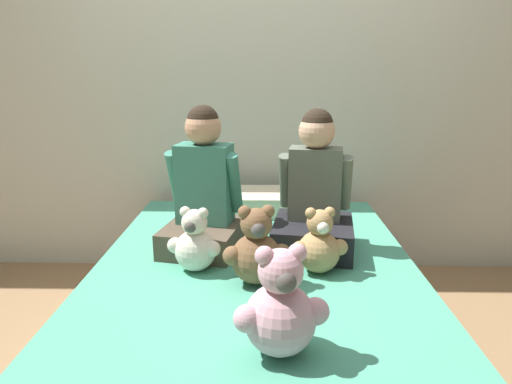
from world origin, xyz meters
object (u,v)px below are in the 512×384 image
teddy_bear_between_children (256,251)px  pillow_at_headboard (258,201)px  teddy_bear_held_by_left_child (195,244)px  teddy_bear_held_by_right_child (319,245)px  bed (255,323)px  teddy_bear_at_foot_of_bed (280,309)px  child_on_right (314,199)px  child_on_left (204,193)px

teddy_bear_between_children → pillow_at_headboard: size_ratio=0.53×
teddy_bear_held_by_left_child → teddy_bear_held_by_right_child: 0.49m
bed → teddy_bear_held_by_left_child: bearing=176.0°
teddy_bear_at_foot_of_bed → pillow_at_headboard: bearing=80.9°
teddy_bear_held_by_right_child → pillow_at_headboard: 0.84m
teddy_bear_between_children → teddy_bear_at_foot_of_bed: teddy_bear_at_foot_of_bed is taller
teddy_bear_held_by_right_child → pillow_at_headboard: (-0.25, 0.80, -0.06)m
child_on_right → teddy_bear_between_children: (-0.25, -0.35, -0.10)m
child_on_right → teddy_bear_held_by_left_child: size_ratio=2.37×
teddy_bear_held_by_left_child → teddy_bear_at_foot_of_bed: bearing=-47.0°
child_on_left → teddy_bear_held_by_right_child: (0.48, -0.25, -0.14)m
pillow_at_headboard → teddy_bear_between_children: bearing=-89.6°
child_on_left → teddy_bear_held_by_left_child: size_ratio=2.42×
teddy_bear_held_by_left_child → teddy_bear_at_foot_of_bed: (0.32, -0.55, 0.03)m
bed → pillow_at_headboard: 0.86m
child_on_left → teddy_bear_held_by_left_child: 0.29m
child_on_left → teddy_bear_held_by_left_child: bearing=-80.7°
pillow_at_headboard → teddy_bear_held_by_right_child: bearing=-72.6°
child_on_right → teddy_bear_at_foot_of_bed: size_ratio=1.91×
child_on_left → bed: bearing=-37.9°
teddy_bear_at_foot_of_bed → child_on_left: bearing=99.0°
teddy_bear_held_by_right_child → teddy_bear_between_children: 0.26m
child_on_left → child_on_right: 0.49m
child_on_left → pillow_at_headboard: 0.63m
child_on_right → teddy_bear_between_children: bearing=-117.0°
child_on_right → teddy_bear_held_by_right_child: (-0.00, -0.25, -0.12)m
child_on_left → teddy_bear_held_by_right_child: bearing=-16.9°
child_on_right → pillow_at_headboard: (-0.26, 0.55, -0.18)m
child_on_right → teddy_bear_held_by_left_child: bearing=-145.4°
teddy_bear_held_by_left_child → pillow_at_headboard: (0.24, 0.79, -0.05)m
bed → teddy_bear_at_foot_of_bed: teddy_bear_at_foot_of_bed is taller
bed → child_on_left: (-0.23, 0.26, 0.48)m
teddy_bear_between_children → pillow_at_headboard: teddy_bear_between_children is taller
bed → teddy_bear_at_foot_of_bed: (0.08, -0.53, 0.36)m
teddy_bear_held_by_left_child → bed: bearing=8.7°
bed → teddy_bear_held_by_right_child: teddy_bear_held_by_right_child is taller
teddy_bear_between_children → teddy_bear_at_foot_of_bed: bearing=-88.6°
teddy_bear_held_by_right_child → teddy_bear_at_foot_of_bed: bearing=-115.4°
child_on_left → child_on_right: bearing=10.4°
bed → teddy_bear_at_foot_of_bed: bearing=-81.3°
child_on_right → teddy_bear_held_by_right_child: 0.28m
bed → child_on_left: child_on_left is taller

